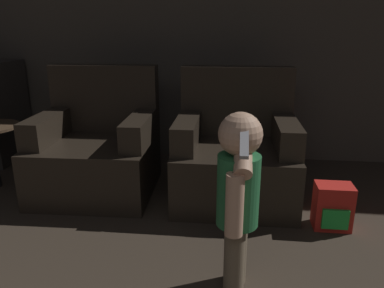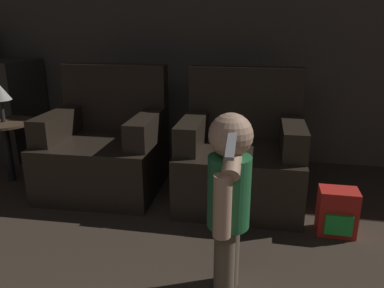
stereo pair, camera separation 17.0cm
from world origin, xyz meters
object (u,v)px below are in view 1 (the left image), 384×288
Objects in this scene: armchair_right at (235,155)px; armchair_left at (98,150)px; person_toddler at (238,191)px; toy_backpack at (333,207)px.

armchair_left is at bearing 179.36° from armchair_right.
toy_backpack is (0.62, 0.68, -0.39)m from person_toddler.
armchair_left is 1.56m from person_toddler.
armchair_left is 3.24× the size of toy_backpack.
armchair_right is 1.12m from person_toddler.
armchair_left is at bearing 166.22° from toy_backpack.
person_toddler is (0.02, -1.10, 0.20)m from armchair_right.
armchair_right is (1.08, 0.00, 0.00)m from armchair_left.
person_toddler is 3.04× the size of toy_backpack.
armchair_right is at bearing -2.03° from armchair_left.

